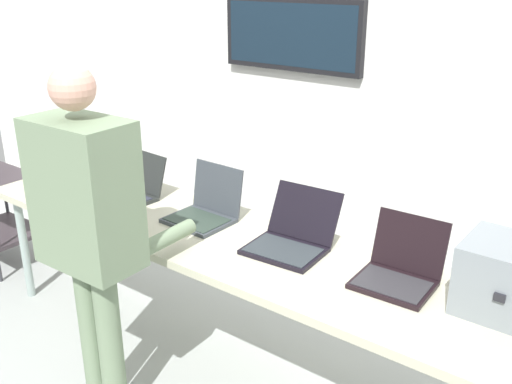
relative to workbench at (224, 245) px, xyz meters
The scene contains 11 objects.
ground 0.71m from the workbench, ahead, with size 8.00×8.00×0.04m, color #979C99.
back_wall 1.30m from the workbench, 90.38° to the left, with size 8.00×0.11×2.66m.
workbench is the anchor object (origin of this frame).
equipment_box 1.33m from the workbench, ahead, with size 0.36×0.33×0.28m.
laptop_station_0 1.29m from the workbench, behind, with size 0.40×0.38×0.25m.
laptop_station_1 0.76m from the workbench, behind, with size 0.34×0.33×0.24m.
laptop_station_2 0.26m from the workbench, 153.68° to the left, with size 0.33×0.32×0.27m.
laptop_station_3 0.37m from the workbench, 16.64° to the left, with size 0.37×0.41×0.25m.
laptop_station_4 0.89m from the workbench, ahead, with size 0.32×0.33×0.26m.
person 0.72m from the workbench, 108.31° to the right, with size 0.45×0.59×1.64m.
coffee_mug 0.94m from the workbench, 164.58° to the right, with size 0.08×0.08×0.08m.
Camera 1 is at (1.69, -1.96, 1.97)m, focal length 40.50 mm.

